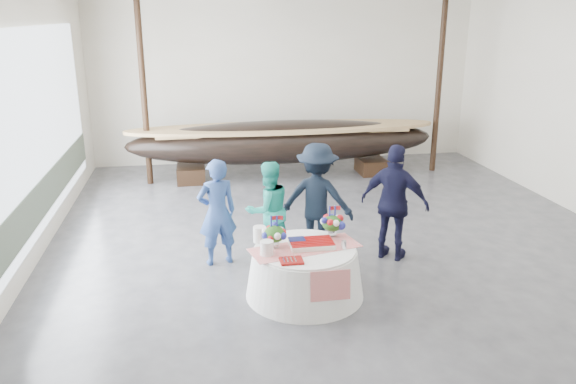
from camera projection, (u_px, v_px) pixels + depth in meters
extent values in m
cube|color=#3D3D42|center=(342.00, 244.00, 9.69)|extent=(10.00, 12.00, 0.01)
cube|color=silver|center=(286.00, 76.00, 14.65)|extent=(10.00, 0.02, 4.50)
cube|color=silver|center=(16.00, 124.00, 8.22)|extent=(0.02, 12.00, 4.50)
cylinder|color=black|center=(143.00, 87.00, 12.49)|extent=(0.14, 0.14, 4.50)
cylinder|color=black|center=(439.00, 81.00, 13.60)|extent=(0.14, 0.14, 4.50)
cube|color=silver|center=(39.00, 128.00, 9.24)|extent=(0.02, 7.00, 3.20)
cube|color=#596654|center=(48.00, 191.00, 9.58)|extent=(0.02, 7.00, 0.60)
cube|color=black|center=(191.00, 174.00, 13.26)|extent=(0.65, 0.83, 0.37)
cube|color=black|center=(371.00, 166.00, 13.97)|extent=(0.65, 0.83, 0.37)
ellipsoid|color=black|center=(283.00, 142.00, 13.41)|extent=(7.39, 1.48, 1.02)
cube|color=#9E7A4C|center=(283.00, 130.00, 13.32)|extent=(5.92, 0.97, 0.06)
cone|color=white|center=(305.00, 272.00, 7.84)|extent=(1.66, 1.66, 0.68)
cylinder|color=white|center=(305.00, 249.00, 7.73)|extent=(1.40, 1.40, 0.04)
cube|color=red|center=(305.00, 248.00, 7.73)|extent=(1.61, 0.89, 0.01)
cube|color=white|center=(311.00, 244.00, 7.76)|extent=(0.60, 0.40, 0.07)
cylinder|color=white|center=(267.00, 248.00, 7.47)|extent=(0.18, 0.18, 0.20)
cylinder|color=white|center=(259.00, 234.00, 7.90)|extent=(0.18, 0.18, 0.23)
cube|color=maroon|center=(291.00, 261.00, 7.28)|extent=(0.30, 0.24, 0.03)
cone|color=silver|center=(344.00, 245.00, 7.68)|extent=(0.09, 0.09, 0.12)
imported|color=navy|center=(217.00, 212.00, 8.70)|extent=(0.70, 0.55, 1.70)
imported|color=#22B19C|center=(268.00, 210.00, 8.97)|extent=(0.93, 0.83, 1.59)
imported|color=black|center=(317.00, 199.00, 9.12)|extent=(1.36, 1.09, 1.84)
imported|color=black|center=(395.00, 203.00, 8.86)|extent=(1.15, 1.03, 1.88)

